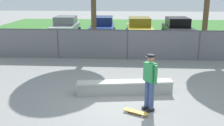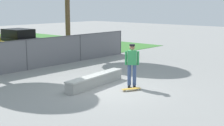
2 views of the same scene
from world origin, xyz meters
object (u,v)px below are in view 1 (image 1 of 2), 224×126
skateboarder (150,80)px  skateboard (136,112)px  concrete_ledge (125,87)px  car_black (177,28)px  car_yellow (139,28)px  car_blue (102,27)px  car_silver (66,27)px

skateboarder → skateboard: size_ratio=2.30×
concrete_ledge → car_black: (3.87, 11.65, 0.59)m
car_yellow → car_black: size_ratio=1.00×
concrete_ledge → skateboard: bearing=-77.5°
skateboard → car_yellow: bearing=87.6°
car_blue → car_yellow: bearing=-9.6°
concrete_ledge → car_silver: 13.12m
car_silver → car_yellow: bearing=-5.4°
skateboarder → car_black: bearing=76.7°
skateboard → concrete_ledge: bearing=102.5°
concrete_ledge → car_silver: size_ratio=0.84×
skateboarder → car_blue: (-2.82, 13.38, -0.19)m
car_yellow → car_black: same height
concrete_ledge → car_black: bearing=71.6°
car_silver → concrete_ledge: bearing=-67.3°
skateboarder → skateboard: (-0.42, -0.31, -0.96)m
car_black → skateboard: bearing=-104.7°
skateboard → skateboarder: bearing=35.8°
concrete_ledge → car_yellow: bearing=85.5°
concrete_ledge → skateboarder: size_ratio=1.94×
concrete_ledge → car_blue: 12.21m
concrete_ledge → car_blue: bearing=99.6°
concrete_ledge → skateboarder: skateboarder is taller
skateboard → car_blue: car_blue is taller
skateboarder → car_silver: skateboarder is taller
skateboard → car_yellow: size_ratio=0.19×
skateboard → car_silver: bearing=111.5°
skateboarder → skateboard: skateboarder is taller
concrete_ledge → skateboard: 1.71m
skateboarder → concrete_ledge: bearing=120.3°
skateboard → car_black: 13.79m
car_silver → car_blue: same height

